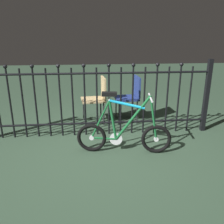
{
  "coord_description": "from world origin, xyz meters",
  "views": [
    {
      "loc": [
        -0.15,
        -2.98,
        1.62
      ],
      "look_at": [
        0.15,
        0.21,
        0.55
      ],
      "focal_mm": 38.14,
      "sensor_mm": 36.0,
      "label": 1
    }
  ],
  "objects": [
    {
      "name": "iron_fence",
      "position": [
        -0.07,
        0.71,
        0.62
      ],
      "size": [
        3.63,
        0.07,
        1.22
      ],
      "color": "black",
      "rests_on": "ground"
    },
    {
      "name": "chair_navy",
      "position": [
        0.61,
        1.29,
        0.52
      ],
      "size": [
        0.45,
        0.44,
        0.86
      ],
      "color": "black",
      "rests_on": "ground"
    },
    {
      "name": "chair_tan",
      "position": [
        -0.02,
        1.26,
        0.52
      ],
      "size": [
        0.47,
        0.46,
        0.86
      ],
      "color": "black",
      "rests_on": "ground"
    },
    {
      "name": "bicycle",
      "position": [
        0.3,
        0.05,
        0.29
      ],
      "size": [
        1.32,
        0.4,
        0.87
      ],
      "color": "black",
      "rests_on": "ground"
    },
    {
      "name": "ground_plane",
      "position": [
        0.0,
        0.0,
        0.0
      ],
      "size": [
        20.0,
        20.0,
        0.0
      ],
      "primitive_type": "plane",
      "color": "#2E4331"
    }
  ]
}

